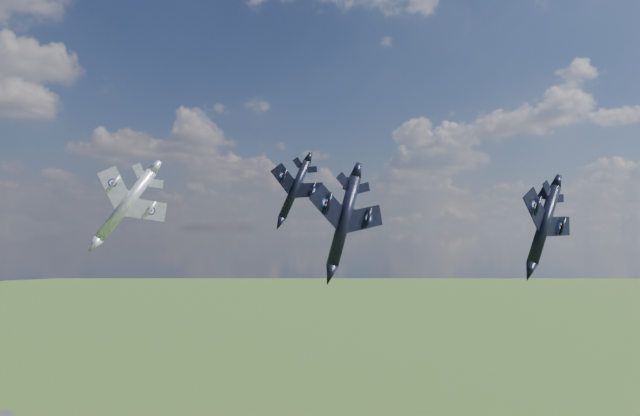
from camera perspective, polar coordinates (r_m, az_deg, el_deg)
jet_lead_navy at (r=80.94m, az=2.20°, el=-1.18°), size 14.87×18.34×6.71m
jet_right_navy at (r=70.11m, az=19.79°, el=-1.46°), size 9.77×12.94×6.36m
jet_high_navy at (r=103.66m, az=-2.34°, el=1.70°), size 15.33×17.23×6.85m
jet_left_silver at (r=75.90m, az=-17.34°, el=0.28°), size 13.50×15.87×7.95m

